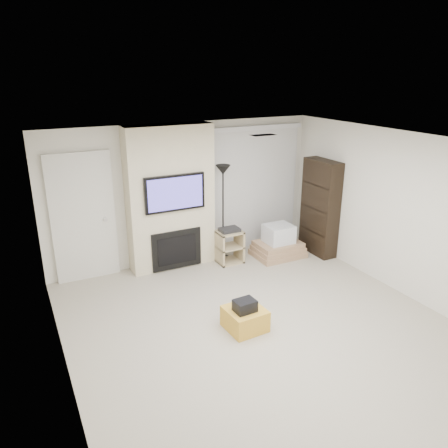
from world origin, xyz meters
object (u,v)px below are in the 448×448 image
ottoman (245,319)px  floor_lamp (223,186)px  box_stack (278,244)px  bookshelf (320,208)px  av_stand (229,244)px

ottoman → floor_lamp: bearing=70.5°
box_stack → bookshelf: 1.04m
box_stack → av_stand: bearing=170.2°
bookshelf → av_stand: bearing=168.4°
ottoman → floor_lamp: size_ratio=0.28×
ottoman → box_stack: bearing=46.5°
ottoman → box_stack: box_stack is taller
ottoman → av_stand: 2.21m
av_stand → box_stack: (0.95, -0.16, -0.11)m
av_stand → bookshelf: bearing=-11.6°
floor_lamp → av_stand: floor_lamp is taller
floor_lamp → av_stand: (0.04, -0.18, -1.05)m
box_stack → bookshelf: bearing=-13.8°
floor_lamp → box_stack: 1.57m
av_stand → box_stack: av_stand is taller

